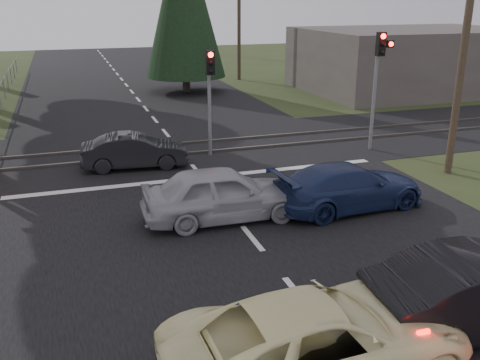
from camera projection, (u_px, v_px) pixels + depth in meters
name	position (u px, v px, depth m)	size (l,w,h in m)	color
ground	(300.00, 296.00, 11.25)	(120.00, 120.00, 0.00)	#2D3B1A
road	(191.00, 163.00, 20.23)	(14.00, 100.00, 0.01)	black
rail_corridor	(179.00, 150.00, 22.03)	(120.00, 8.00, 0.01)	black
stop_line	(202.00, 177.00, 18.61)	(13.00, 0.35, 0.00)	silver
rail_near	(184.00, 154.00, 21.30)	(120.00, 0.12, 0.10)	#59544C
rail_far	(175.00, 144.00, 22.73)	(120.00, 0.12, 0.10)	#59544C
traffic_signal_right	(379.00, 68.00, 20.92)	(0.68, 0.48, 4.70)	slate
traffic_signal_center	(210.00, 85.00, 20.23)	(0.32, 0.48, 4.10)	slate
utility_pole_near	(465.00, 37.00, 17.63)	(1.80, 0.26, 9.00)	#4C3D2D
utility_pole_mid	(239.00, 15.00, 39.18)	(1.80, 0.26, 9.00)	#4C3D2D
utility_pole_far	(172.00, 8.00, 61.64)	(1.80, 0.26, 9.00)	#4C3D2D
building_right	(411.00, 60.00, 35.70)	(14.00, 10.00, 4.00)	#59514C
cream_coupe	(319.00, 339.00, 8.66)	(2.38, 5.15, 1.43)	#FFF9B6
silver_car	(223.00, 194.00, 14.91)	(1.81, 4.51, 1.54)	#A4A6AC
blue_sedan	(348.00, 187.00, 15.73)	(1.90, 4.68, 1.36)	navy
dark_car_far	(135.00, 151.00, 19.52)	(1.33, 3.82, 1.26)	black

